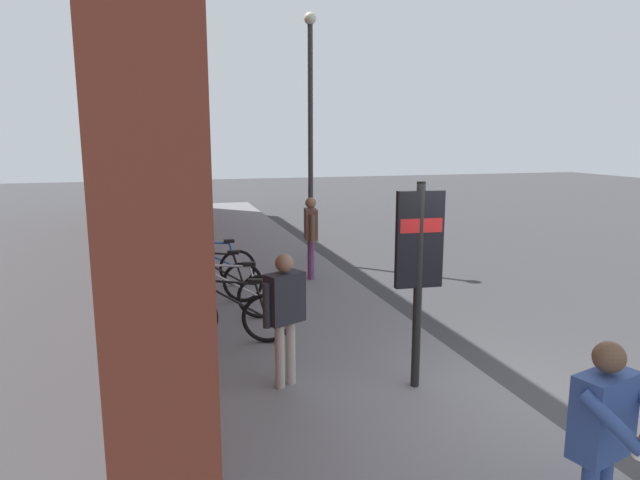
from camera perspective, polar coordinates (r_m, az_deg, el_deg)
name	(u,v)px	position (r m, az deg, el deg)	size (l,w,h in m)	color
ground	(392,277)	(12.21, 7.37, -3.79)	(60.00, 60.00, 0.00)	#38383A
sidewalk_pavement	(252,262)	(13.32, -7.05, -2.31)	(24.00, 3.50, 0.12)	slate
station_facade	(153,89)	(13.88, -16.80, 14.68)	(22.00, 0.65, 8.23)	brown
bicycle_nearest_sign	(231,316)	(8.03, -9.18, -7.69)	(0.70, 1.69, 0.97)	black
bicycle_beside_lamp	(227,296)	(9.01, -9.54, -5.68)	(0.50, 1.75, 0.97)	black
bicycle_under_window	(214,280)	(9.99, -10.88, -4.11)	(0.67, 1.71, 0.97)	black
bicycle_by_door	(211,268)	(10.94, -11.16, -2.84)	(0.48, 1.77, 0.97)	black
transit_info_sign	(419,253)	(6.33, 10.15, -1.31)	(0.12, 0.55, 2.40)	black
pedestrian_crossing_street	(285,306)	(6.42, -3.64, -6.83)	(0.40, 0.55, 1.58)	#B2A599
pedestrian_near_bus	(311,229)	(11.33, -0.96, 1.10)	(0.63, 0.32, 1.68)	#723F72
tourist_with_hotdogs	(605,429)	(4.32, 27.27, -16.89)	(0.63, 0.63, 1.57)	#334C8C
street_lamp	(310,118)	(13.24, -0.99, 12.44)	(0.28, 0.28, 5.66)	#333338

